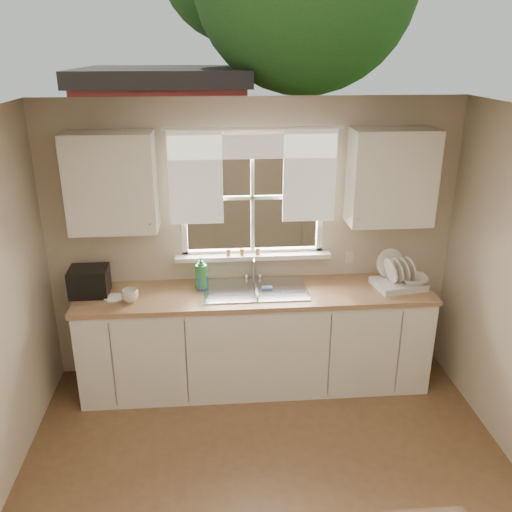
{
  "coord_description": "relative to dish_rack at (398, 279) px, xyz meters",
  "views": [
    {
      "loc": [
        -0.34,
        -2.52,
        2.87
      ],
      "look_at": [
        0.0,
        1.65,
        1.25
      ],
      "focal_mm": 38.0,
      "sensor_mm": 36.0,
      "label": 1
    }
  ],
  "objects": [
    {
      "name": "sill_jars",
      "position": [
        -1.34,
        0.26,
        0.2
      ],
      "size": [
        0.3,
        0.04,
        0.06
      ],
      "color": "brown",
      "rests_on": "window"
    },
    {
      "name": "backyard",
      "position": [
        -0.67,
        6.73,
        2.48
      ],
      "size": [
        20.0,
        10.0,
        6.13
      ],
      "color": "#335421",
      "rests_on": "ground"
    },
    {
      "name": "window",
      "position": [
        -1.25,
        0.32,
        0.5
      ],
      "size": [
        1.38,
        0.16,
        1.06
      ],
      "color": "white",
      "rests_on": "room_walls"
    },
    {
      "name": "cup",
      "position": [
        -2.29,
        -0.11,
        -0.02
      ],
      "size": [
        0.18,
        0.18,
        0.11
      ],
      "primitive_type": "imported",
      "rotation": [
        0.0,
        0.0,
        0.37
      ],
      "color": "silver",
      "rests_on": "countertop"
    },
    {
      "name": "soap_bottle_a",
      "position": [
        -1.71,
        0.1,
        0.08
      ],
      "size": [
        0.12,
        0.12,
        0.31
      ],
      "primitive_type": "imported",
      "rotation": [
        0.0,
        0.0,
        -0.05
      ],
      "color": "green",
      "rests_on": "countertop"
    },
    {
      "name": "room_walls",
      "position": [
        -1.25,
        -1.75,
        0.25
      ],
      "size": [
        3.62,
        4.02,
        2.5
      ],
      "color": "beige",
      "rests_on": "ground"
    },
    {
      "name": "bowl",
      "position": [
        0.12,
        -0.05,
        0.01
      ],
      "size": [
        0.27,
        0.27,
        0.06
      ],
      "primitive_type": "imported",
      "rotation": [
        0.0,
        0.0,
        -0.12
      ],
      "color": "white",
      "rests_on": "dish_rack"
    },
    {
      "name": "soap_bottle_c",
      "position": [
        -1.71,
        0.11,
        -0.0
      ],
      "size": [
        0.12,
        0.12,
        0.15
      ],
      "primitive_type": "imported",
      "rotation": [
        0.0,
        0.0,
        -0.05
      ],
      "color": "beige",
      "rests_on": "countertop"
    },
    {
      "name": "saucer",
      "position": [
        -2.44,
        -0.04,
        -0.07
      ],
      "size": [
        0.16,
        0.16,
        0.01
      ],
      "primitive_type": "cylinder",
      "color": "white",
      "rests_on": "countertop"
    },
    {
      "name": "dish_rack",
      "position": [
        0.0,
        0.0,
        0.0
      ],
      "size": [
        0.47,
        0.39,
        0.3
      ],
      "color": "silver",
      "rests_on": "countertop"
    },
    {
      "name": "sink",
      "position": [
        -1.25,
        0.03,
        -0.15
      ],
      "size": [
        0.88,
        0.52,
        0.4
      ],
      "color": "#B7B7BC",
      "rests_on": "countertop"
    },
    {
      "name": "black_appliance",
      "position": [
        -2.65,
        0.07,
        0.04
      ],
      "size": [
        0.32,
        0.28,
        0.23
      ],
      "primitive_type": "cube",
      "rotation": [
        0.0,
        0.0,
        0.02
      ],
      "color": "black",
      "rests_on": "countertop"
    },
    {
      "name": "countertop",
      "position": [
        -1.25,
        -0.0,
        -0.09
      ],
      "size": [
        3.04,
        0.65,
        0.04
      ],
      "primitive_type": "cube",
      "color": "#A87D54",
      "rests_on": "base_cabinets"
    },
    {
      "name": "soap_bottle_b",
      "position": [
        -1.71,
        0.09,
        0.02
      ],
      "size": [
        0.11,
        0.11,
        0.19
      ],
      "primitive_type": "imported",
      "rotation": [
        0.0,
        0.0,
        0.32
      ],
      "color": "blue",
      "rests_on": "countertop"
    },
    {
      "name": "base_cabinets",
      "position": [
        -1.25,
        -0.0,
        -0.55
      ],
      "size": [
        3.0,
        0.62,
        0.87
      ],
      "primitive_type": "cube",
      "color": "white",
      "rests_on": "ground"
    },
    {
      "name": "curtains",
      "position": [
        -1.25,
        0.26,
        0.95
      ],
      "size": [
        1.5,
        0.03,
        0.81
      ],
      "color": "white",
      "rests_on": "room_walls"
    },
    {
      "name": "upper_cabinet_right",
      "position": [
        -0.1,
        0.14,
        0.87
      ],
      "size": [
        0.7,
        0.33,
        0.8
      ],
      "primitive_type": "cube",
      "color": "white",
      "rests_on": "room_walls"
    },
    {
      "name": "upper_cabinet_left",
      "position": [
        -2.4,
        0.14,
        0.87
      ],
      "size": [
        0.7,
        0.33,
        0.8
      ],
      "primitive_type": "cube",
      "color": "white",
      "rests_on": "room_walls"
    },
    {
      "name": "wall_outlet",
      "position": [
        -0.37,
        0.3,
        0.1
      ],
      "size": [
        0.08,
        0.01,
        0.12
      ],
      "primitive_type": "cube",
      "color": "beige",
      "rests_on": "room_walls"
    },
    {
      "name": "ceiling",
      "position": [
        -1.25,
        -1.68,
        1.52
      ],
      "size": [
        3.6,
        4.0,
        0.02
      ],
      "primitive_type": "cube",
      "color": "silver",
      "rests_on": "room_walls"
    }
  ]
}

